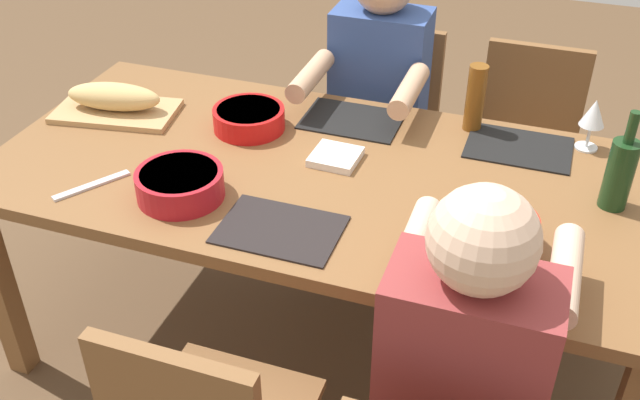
{
  "coord_description": "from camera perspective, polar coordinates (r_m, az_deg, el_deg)",
  "views": [
    {
      "loc": [
        0.61,
        -1.75,
        1.91
      ],
      "look_at": [
        0.0,
        0.0,
        0.63
      ],
      "focal_mm": 41.35,
      "sensor_mm": 36.0,
      "label": 1
    }
  ],
  "objects": [
    {
      "name": "cutting_board",
      "position": [
        2.58,
        -15.48,
        6.63
      ],
      "size": [
        0.43,
        0.28,
        0.02
      ],
      "primitive_type": "cube",
      "rotation": [
        0.0,
        0.0,
        0.16
      ],
      "color": "tan",
      "rests_on": "dining_table"
    },
    {
      "name": "wine_glass",
      "position": [
        2.39,
        20.41,
        6.19
      ],
      "size": [
        0.08,
        0.08,
        0.17
      ],
      "color": "silver",
      "rests_on": "dining_table"
    },
    {
      "name": "chair_far_center",
      "position": [
        2.99,
        5.12,
        5.94
      ],
      "size": [
        0.4,
        0.4,
        0.85
      ],
      "color": "brown",
      "rests_on": "ground_plane"
    },
    {
      "name": "diner_far_center",
      "position": [
        2.73,
        4.34,
        8.16
      ],
      "size": [
        0.41,
        0.53,
        1.2
      ],
      "color": "#2D2D38",
      "rests_on": "ground_plane"
    },
    {
      "name": "fork_near_right",
      "position": [
        1.86,
        8.56,
        -4.71
      ],
      "size": [
        0.03,
        0.17,
        0.01
      ],
      "primitive_type": "cube",
      "rotation": [
        0.0,
        0.0,
        -0.06
      ],
      "color": "silver",
      "rests_on": "dining_table"
    },
    {
      "name": "carving_knife",
      "position": [
        2.21,
        -17.25,
        1.09
      ],
      "size": [
        0.14,
        0.21,
        0.01
      ],
      "primitive_type": "cube",
      "rotation": [
        0.0,
        0.0,
        1.0
      ],
      "color": "silver",
      "rests_on": "dining_table"
    },
    {
      "name": "serving_bowl_pasta",
      "position": [
        2.08,
        -10.79,
        1.33
      ],
      "size": [
        0.25,
        0.25,
        0.08
      ],
      "color": "#B21923",
      "rests_on": "dining_table"
    },
    {
      "name": "placemat_far_center",
      "position": [
        2.45,
        2.49,
        6.21
      ],
      "size": [
        0.32,
        0.23,
        0.01
      ],
      "primitive_type": "cube",
      "color": "black",
      "rests_on": "dining_table"
    },
    {
      "name": "chair_far_right",
      "position": [
        2.92,
        15.47,
        4.06
      ],
      "size": [
        0.4,
        0.4,
        0.85
      ],
      "color": "brown",
      "rests_on": "ground_plane"
    },
    {
      "name": "dining_table",
      "position": [
        2.23,
        0.0,
        0.73
      ],
      "size": [
        1.98,
        0.96,
        0.74
      ],
      "color": "brown",
      "rests_on": "ground_plane"
    },
    {
      "name": "placemat_far_right",
      "position": [
        2.38,
        15.13,
        3.94
      ],
      "size": [
        0.32,
        0.23,
        0.01
      ],
      "primitive_type": "cube",
      "color": "black",
      "rests_on": "dining_table"
    },
    {
      "name": "wine_bottle",
      "position": [
        2.13,
        22.19,
        2.0
      ],
      "size": [
        0.08,
        0.08,
        0.29
      ],
      "color": "#193819",
      "rests_on": "dining_table"
    },
    {
      "name": "bread_loaf",
      "position": [
        2.56,
        -15.67,
        7.72
      ],
      "size": [
        0.33,
        0.16,
        0.09
      ],
      "primitive_type": "ellipsoid",
      "rotation": [
        0.0,
        0.0,
        0.16
      ],
      "color": "tan",
      "rests_on": "cutting_board"
    },
    {
      "name": "serving_bowl_fruit",
      "position": [
        1.91,
        13.52,
        -2.26
      ],
      "size": [
        0.21,
        0.21,
        0.09
      ],
      "color": "red",
      "rests_on": "dining_table"
    },
    {
      "name": "ground_plane",
      "position": [
        2.66,
        0.0,
        -11.22
      ],
      "size": [
        8.0,
        8.0,
        0.0
      ],
      "primitive_type": "plane",
      "color": "brown"
    },
    {
      "name": "diner_near_right",
      "position": [
        1.66,
        11.02,
        -13.13
      ],
      "size": [
        0.41,
        0.53,
        1.2
      ],
      "color": "#2D2D38",
      "rests_on": "ground_plane"
    },
    {
      "name": "napkin_stack",
      "position": [
        2.23,
        1.21,
        3.35
      ],
      "size": [
        0.15,
        0.15,
        0.02
      ],
      "primitive_type": "cube",
      "rotation": [
        0.0,
        0.0,
        -0.04
      ],
      "color": "white",
      "rests_on": "dining_table"
    },
    {
      "name": "serving_bowl_salad",
      "position": [
        2.4,
        -5.53,
        6.39
      ],
      "size": [
        0.23,
        0.23,
        0.07
      ],
      "color": "red",
      "rests_on": "dining_table"
    },
    {
      "name": "beer_bottle",
      "position": [
        2.41,
        11.93,
        7.74
      ],
      "size": [
        0.06,
        0.06,
        0.22
      ],
      "primitive_type": "cylinder",
      "color": "brown",
      "rests_on": "dining_table"
    },
    {
      "name": "placemat_near_center",
      "position": [
        1.94,
        -3.12,
        -2.29
      ],
      "size": [
        0.32,
        0.23,
        0.01
      ],
      "primitive_type": "cube",
      "color": "black",
      "rests_on": "dining_table"
    }
  ]
}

